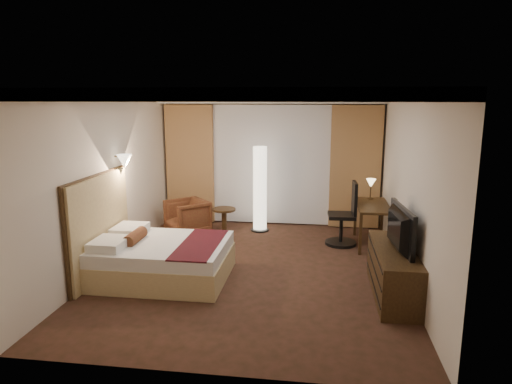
# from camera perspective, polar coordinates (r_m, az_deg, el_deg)

# --- Properties ---
(floor) EXTENTS (4.50, 5.50, 0.01)m
(floor) POSITION_cam_1_polar(r_m,az_deg,el_deg) (7.16, -0.44, -9.70)
(floor) COLOR #2F2012
(floor) RESTS_ON ground
(ceiling) EXTENTS (4.50, 5.50, 0.01)m
(ceiling) POSITION_cam_1_polar(r_m,az_deg,el_deg) (6.66, -0.48, 12.45)
(ceiling) COLOR white
(ceiling) RESTS_ON back_wall
(back_wall) EXTENTS (4.50, 0.02, 2.70)m
(back_wall) POSITION_cam_1_polar(r_m,az_deg,el_deg) (9.48, 1.95, 4.05)
(back_wall) COLOR beige
(back_wall) RESTS_ON floor
(left_wall) EXTENTS (0.02, 5.50, 2.70)m
(left_wall) POSITION_cam_1_polar(r_m,az_deg,el_deg) (7.44, -17.87, 1.37)
(left_wall) COLOR beige
(left_wall) RESTS_ON floor
(right_wall) EXTENTS (0.02, 5.50, 2.70)m
(right_wall) POSITION_cam_1_polar(r_m,az_deg,el_deg) (6.84, 18.55, 0.44)
(right_wall) COLOR beige
(right_wall) RESTS_ON floor
(crown_molding) EXTENTS (4.50, 5.50, 0.12)m
(crown_molding) POSITION_cam_1_polar(r_m,az_deg,el_deg) (6.66, -0.48, 11.94)
(crown_molding) COLOR black
(crown_molding) RESTS_ON ceiling
(soffit) EXTENTS (4.50, 0.50, 0.20)m
(soffit) POSITION_cam_1_polar(r_m,az_deg,el_deg) (9.14, 1.84, 11.63)
(soffit) COLOR white
(soffit) RESTS_ON ceiling
(curtain_sheer) EXTENTS (2.48, 0.04, 2.45)m
(curtain_sheer) POSITION_cam_1_polar(r_m,az_deg,el_deg) (9.41, 1.89, 3.38)
(curtain_sheer) COLOR silver
(curtain_sheer) RESTS_ON back_wall
(curtain_left_drape) EXTENTS (1.00, 0.14, 2.45)m
(curtain_left_drape) POSITION_cam_1_polar(r_m,az_deg,el_deg) (9.68, -8.22, 3.50)
(curtain_left_drape) COLOR #A77F4C
(curtain_left_drape) RESTS_ON back_wall
(curtain_right_drape) EXTENTS (1.00, 0.14, 2.45)m
(curtain_right_drape) POSITION_cam_1_polar(r_m,az_deg,el_deg) (9.33, 12.30, 3.05)
(curtain_right_drape) COLOR #A77F4C
(curtain_right_drape) RESTS_ON back_wall
(wall_sconce) EXTENTS (0.24, 0.24, 0.24)m
(wall_sconce) POSITION_cam_1_polar(r_m,az_deg,el_deg) (7.55, -16.11, 3.69)
(wall_sconce) COLOR white
(wall_sconce) RESTS_ON left_wall
(bed) EXTENTS (1.87, 1.46, 0.55)m
(bed) POSITION_cam_1_polar(r_m,az_deg,el_deg) (6.90, -11.51, -8.34)
(bed) COLOR white
(bed) RESTS_ON floor
(headboard) EXTENTS (0.12, 1.76, 1.50)m
(headboard) POSITION_cam_1_polar(r_m,az_deg,el_deg) (7.13, -18.89, -4.10)
(headboard) COLOR tan
(headboard) RESTS_ON floor
(armchair) EXTENTS (0.97, 0.97, 0.73)m
(armchair) POSITION_cam_1_polar(r_m,az_deg,el_deg) (9.01, -8.60, -2.87)
(armchair) COLOR #552319
(armchair) RESTS_ON floor
(side_table) EXTENTS (0.46, 0.46, 0.50)m
(side_table) POSITION_cam_1_polar(r_m,az_deg,el_deg) (8.95, -4.00, -3.62)
(side_table) COLOR black
(side_table) RESTS_ON floor
(floor_lamp) EXTENTS (0.36, 0.36, 1.70)m
(floor_lamp) POSITION_cam_1_polar(r_m,az_deg,el_deg) (8.97, 0.50, 0.39)
(floor_lamp) COLOR white
(floor_lamp) RESTS_ON floor
(desk) EXTENTS (0.55, 1.24, 0.75)m
(desk) POSITION_cam_1_polar(r_m,az_deg,el_deg) (8.47, 14.28, -3.99)
(desk) COLOR black
(desk) RESTS_ON floor
(desk_lamp) EXTENTS (0.18, 0.18, 0.34)m
(desk_lamp) POSITION_cam_1_polar(r_m,az_deg,el_deg) (8.80, 14.13, 0.25)
(desk_lamp) COLOR #FFD899
(desk_lamp) RESTS_ON desk
(office_chair) EXTENTS (0.58, 0.58, 1.16)m
(office_chair) POSITION_cam_1_polar(r_m,az_deg,el_deg) (8.32, 10.66, -2.64)
(office_chair) COLOR black
(office_chair) RESTS_ON floor
(dresser) EXTENTS (0.50, 1.68, 0.65)m
(dresser) POSITION_cam_1_polar(r_m,az_deg,el_deg) (6.47, 16.76, -9.51)
(dresser) COLOR black
(dresser) RESTS_ON floor
(television) EXTENTS (0.72, 1.14, 0.14)m
(television) POSITION_cam_1_polar(r_m,az_deg,el_deg) (6.27, 16.83, -4.04)
(television) COLOR black
(television) RESTS_ON dresser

